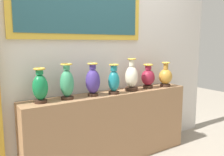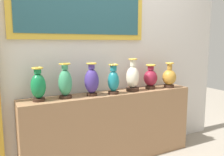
# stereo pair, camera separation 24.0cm
# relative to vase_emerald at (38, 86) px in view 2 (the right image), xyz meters

# --- Properties ---
(display_shelf) EXTENTS (2.02, 0.31, 0.81)m
(display_shelf) POSITION_rel_vase_emerald_xyz_m (0.80, 0.01, -0.55)
(display_shelf) COLOR #99704C
(display_shelf) RESTS_ON ground_plane
(back_wall) EXTENTS (3.44, 0.14, 2.96)m
(back_wall) POSITION_rel_vase_emerald_xyz_m (0.79, 0.22, 0.53)
(back_wall) COLOR silver
(back_wall) RESTS_ON ground_plane
(vase_emerald) EXTENTS (0.14, 0.14, 0.33)m
(vase_emerald) POSITION_rel_vase_emerald_xyz_m (0.00, 0.00, 0.00)
(vase_emerald) COLOR #382319
(vase_emerald) RESTS_ON display_shelf
(vase_jade) EXTENTS (0.14, 0.14, 0.36)m
(vase_jade) POSITION_rel_vase_emerald_xyz_m (0.26, -0.00, 0.01)
(vase_jade) COLOR #382319
(vase_jade) RESTS_ON display_shelf
(vase_indigo) EXTENTS (0.15, 0.15, 0.35)m
(vase_indigo) POSITION_rel_vase_emerald_xyz_m (0.55, -0.02, 0.01)
(vase_indigo) COLOR #382319
(vase_indigo) RESTS_ON display_shelf
(vase_teal) EXTENTS (0.13, 0.13, 0.33)m
(vase_teal) POSITION_rel_vase_emerald_xyz_m (0.79, -0.05, -0.00)
(vase_teal) COLOR #382319
(vase_teal) RESTS_ON display_shelf
(vase_ivory) EXTENTS (0.15, 0.15, 0.38)m
(vase_ivory) POSITION_rel_vase_emerald_xyz_m (1.06, -0.01, 0.01)
(vase_ivory) COLOR #382319
(vase_ivory) RESTS_ON display_shelf
(vase_burgundy) EXTENTS (0.16, 0.16, 0.30)m
(vase_burgundy) POSITION_rel_vase_emerald_xyz_m (1.32, -0.00, -0.01)
(vase_burgundy) COLOR #382319
(vase_burgundy) RESTS_ON display_shelf
(vase_ochre) EXTENTS (0.17, 0.17, 0.31)m
(vase_ochre) POSITION_rel_vase_emerald_xyz_m (1.58, -0.05, -0.02)
(vase_ochre) COLOR #382319
(vase_ochre) RESTS_ON display_shelf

